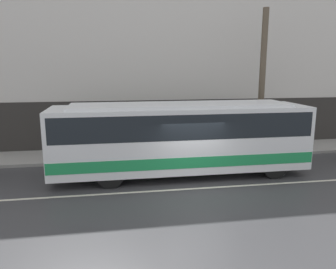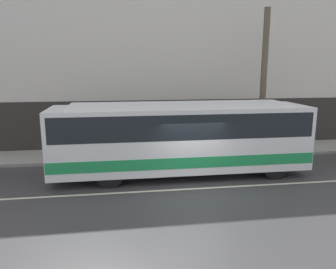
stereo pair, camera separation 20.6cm
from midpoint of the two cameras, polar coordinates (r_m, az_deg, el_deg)
ground_plane at (r=12.93m, az=4.41°, el=-9.38°), size 60.00×60.00×0.00m
sidewalk at (r=17.90m, az=0.34°, el=-3.10°), size 60.00×2.71×0.15m
building_facade at (r=18.88m, az=-0.44°, el=17.27°), size 60.00×0.35×13.38m
lane_stripe at (r=12.93m, az=4.41°, el=-9.36°), size 54.00×0.14×0.01m
transit_bus at (r=14.07m, az=1.84°, el=-0.12°), size 10.87×2.62×3.13m
utility_pole_near at (r=17.84m, az=15.72°, el=8.70°), size 0.31×0.31×7.39m
pedestrian_waiting at (r=17.18m, az=-13.24°, el=-1.07°), size 0.36×0.36×1.69m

